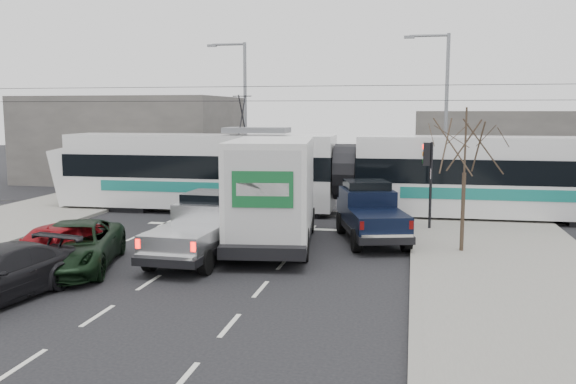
% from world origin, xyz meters
% --- Properties ---
extents(ground, '(120.00, 120.00, 0.00)m').
position_xyz_m(ground, '(0.00, 0.00, 0.00)').
color(ground, black).
rests_on(ground, ground).
extents(sidewalk_right, '(6.00, 60.00, 0.15)m').
position_xyz_m(sidewalk_right, '(9.00, 0.00, 0.07)').
color(sidewalk_right, gray).
rests_on(sidewalk_right, ground).
extents(rails, '(60.00, 1.60, 0.03)m').
position_xyz_m(rails, '(0.00, 10.00, 0.01)').
color(rails, '#33302D').
rests_on(rails, ground).
extents(building_left, '(14.00, 10.00, 6.00)m').
position_xyz_m(building_left, '(-14.00, 22.00, 3.00)').
color(building_left, slate).
rests_on(building_left, ground).
extents(building_right, '(12.00, 10.00, 5.00)m').
position_xyz_m(building_right, '(12.00, 24.00, 2.50)').
color(building_right, slate).
rests_on(building_right, ground).
extents(bare_tree, '(2.40, 2.40, 5.00)m').
position_xyz_m(bare_tree, '(7.60, 2.50, 3.79)').
color(bare_tree, '#47382B').
rests_on(bare_tree, ground).
extents(traffic_signal, '(0.44, 0.44, 3.60)m').
position_xyz_m(traffic_signal, '(6.47, 6.50, 2.74)').
color(traffic_signal, black).
rests_on(traffic_signal, ground).
extents(street_lamp_near, '(2.38, 0.25, 9.00)m').
position_xyz_m(street_lamp_near, '(7.31, 14.00, 5.11)').
color(street_lamp_near, slate).
rests_on(street_lamp_near, ground).
extents(street_lamp_far, '(2.38, 0.25, 9.00)m').
position_xyz_m(street_lamp_far, '(-4.19, 16.00, 5.11)').
color(street_lamp_far, slate).
rests_on(street_lamp_far, ground).
extents(catenary, '(60.00, 0.20, 7.00)m').
position_xyz_m(catenary, '(0.00, 10.00, 3.88)').
color(catenary, black).
rests_on(catenary, ground).
extents(tram, '(28.12, 3.32, 5.73)m').
position_xyz_m(tram, '(2.65, 9.79, 2.03)').
color(tram, silver).
rests_on(tram, ground).
extents(silver_pickup, '(2.33, 6.02, 2.16)m').
position_xyz_m(silver_pickup, '(-1.17, 0.45, 1.07)').
color(silver_pickup, black).
rests_on(silver_pickup, ground).
extents(box_truck, '(3.73, 8.31, 4.02)m').
position_xyz_m(box_truck, '(0.85, 2.40, 1.98)').
color(box_truck, black).
rests_on(box_truck, ground).
extents(navy_pickup, '(3.33, 5.68, 2.26)m').
position_xyz_m(navy_pickup, '(4.26, 4.31, 1.11)').
color(navy_pickup, black).
rests_on(navy_pickup, ground).
extents(green_car, '(3.92, 5.86, 1.49)m').
position_xyz_m(green_car, '(-4.67, -2.07, 0.75)').
color(green_car, black).
rests_on(green_car, ground).
extents(red_car, '(2.85, 4.85, 1.55)m').
position_xyz_m(red_car, '(-5.19, -2.31, 0.77)').
color(red_car, maroon).
rests_on(red_car, ground).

